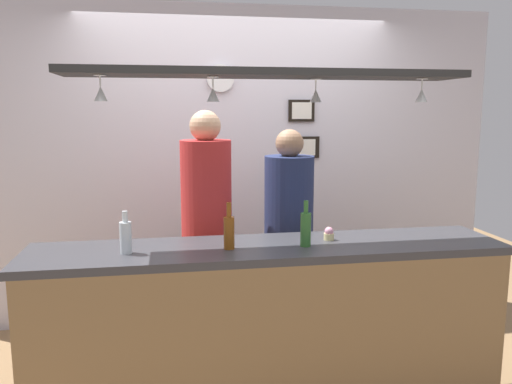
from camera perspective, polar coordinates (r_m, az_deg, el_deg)
The scene contains 17 objects.
ground_plane at distance 3.58m, azimuth 0.28°, elevation -20.20°, with size 8.00×8.00×0.00m, color olive.
back_wall at distance 4.24m, azimuth -2.25°, elevation 2.95°, with size 4.40×0.06×2.60m, color silver.
bar_counter at distance 2.84m, azimuth 2.08°, elevation -13.14°, with size 2.70×0.55×1.00m.
overhead_glass_rack at distance 2.84m, azimuth 1.38°, elevation 13.22°, with size 2.20×0.36×0.04m, color black.
hanging_wineglass_far_left at distance 2.75m, azimuth -17.11°, elevation 10.63°, with size 0.07×0.07×0.13m.
hanging_wineglass_left at distance 2.76m, azimuth -4.86°, elevation 10.98°, with size 0.07×0.07×0.13m.
hanging_wineglass_center_left at distance 2.96m, azimuth 6.75°, elevation 10.82°, with size 0.07×0.07×0.13m.
hanging_wineglass_center at distance 3.06m, azimuth 18.16°, elevation 10.38°, with size 0.07×0.07×0.13m.
person_left_red_shirt at distance 3.43m, azimuth -5.59°, elevation -2.51°, with size 0.34×0.34×1.76m.
person_right_navy_shirt at distance 3.53m, azimuth 3.71°, elevation -3.53°, with size 0.34×0.34×1.63m.
bottle_soda_clear at distance 2.78m, azimuth -14.48°, elevation -4.88°, with size 0.06×0.06×0.23m.
bottle_beer_amber_tall at distance 2.78m, azimuth -3.06°, elevation -4.43°, with size 0.06×0.06×0.26m.
bottle_beer_green_import at distance 2.84m, azimuth 5.62°, elevation -4.08°, with size 0.06×0.06×0.26m.
cupcake at distance 3.01m, azimuth 8.22°, elevation -4.71°, with size 0.06×0.06×0.08m.
picture_frame_upper_small at distance 4.27m, azimuth 5.15°, elevation 9.12°, with size 0.22×0.02×0.18m.
picture_frame_lower_pair at distance 4.29m, azimuth 5.19°, elevation 5.04°, with size 0.30×0.02×0.18m.
wall_clock at distance 4.16m, azimuth -4.03°, elevation 12.69°, with size 0.22×0.22×0.03m, color white.
Camera 1 is at (-0.53, -3.08, 1.75)m, focal length 35.48 mm.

